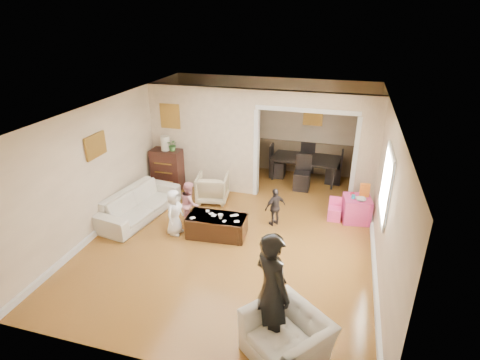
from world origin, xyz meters
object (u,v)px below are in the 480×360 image
(dresser, at_px, (167,169))
(child_kneel_b, at_px, (190,203))
(play_table, at_px, (356,209))
(armchair_front, at_px, (287,337))
(adult_person, at_px, (272,291))
(coffee_cup, at_px, (220,216))
(sofa, at_px, (139,204))
(child_toddler, at_px, (275,207))
(table_lamp, at_px, (165,143))
(child_kneel_a, at_px, (174,212))
(cyan_cup, at_px, (353,197))
(coffee_table, at_px, (217,226))
(dining_table, at_px, (305,169))
(armchair_back, at_px, (213,188))

(dresser, bearing_deg, child_kneel_b, -50.70)
(dresser, xyz_separation_m, play_table, (4.66, -0.40, -0.25))
(armchair_front, xyz_separation_m, dresser, (-3.79, 4.40, 0.19))
(adult_person, bearing_deg, coffee_cup, -15.31)
(dresser, bearing_deg, adult_person, -49.96)
(sofa, bearing_deg, adult_person, -118.25)
(child_toddler, bearing_deg, adult_person, 55.35)
(table_lamp, relative_size, child_kneel_a, 0.37)
(cyan_cup, xyz_separation_m, child_kneel_a, (-3.47, -1.52, -0.10))
(table_lamp, bearing_deg, coffee_table, -43.11)
(dresser, height_order, table_lamp, table_lamp)
(dresser, height_order, adult_person, adult_person)
(armchair_front, distance_m, table_lamp, 5.87)
(coffee_table, relative_size, play_table, 2.07)
(dresser, distance_m, child_toddler, 3.18)
(child_kneel_b, bearing_deg, child_kneel_a, 137.10)
(table_lamp, distance_m, child_kneel_a, 2.37)
(dining_table, xyz_separation_m, adult_person, (0.22, -5.72, 0.57))
(play_table, xyz_separation_m, adult_person, (-1.12, -3.81, 0.61))
(coffee_cup, relative_size, child_kneel_a, 0.10)
(child_toddler, bearing_deg, coffee_table, -8.93)
(dining_table, height_order, child_kneel_b, child_kneel_b)
(cyan_cup, height_order, adult_person, adult_person)
(dresser, distance_m, child_kneel_b, 1.96)
(armchair_front, xyz_separation_m, play_table, (0.87, 3.99, -0.06))
(play_table, distance_m, cyan_cup, 0.33)
(armchair_back, distance_m, cyan_cup, 3.24)
(play_table, xyz_separation_m, child_toddler, (-1.67, -0.67, 0.15))
(cyan_cup, bearing_deg, sofa, -166.68)
(child_kneel_b, relative_size, child_toddler, 1.15)
(coffee_table, bearing_deg, dining_table, 67.65)
(child_kneel_b, bearing_deg, coffee_cup, -138.10)
(coffee_cup, bearing_deg, armchair_front, -55.30)
(armchair_back, distance_m, dining_table, 2.72)
(armchair_front, bearing_deg, coffee_table, 164.48)
(coffee_table, relative_size, dining_table, 0.66)
(dresser, xyz_separation_m, coffee_table, (1.94, -1.82, -0.30))
(dresser, bearing_deg, cyan_cup, -5.66)
(armchair_front, distance_m, cyan_cup, 4.03)
(armchair_back, height_order, coffee_cup, armchair_back)
(play_table, height_order, dining_table, dining_table)
(adult_person, bearing_deg, dresser, -7.82)
(coffee_cup, xyz_separation_m, play_table, (2.62, 1.47, -0.21))
(armchair_back, height_order, adult_person, adult_person)
(armchair_back, relative_size, armchair_front, 0.72)
(dresser, height_order, child_kneel_a, dresser)
(sofa, xyz_separation_m, cyan_cup, (4.53, 1.07, 0.28))
(dining_table, distance_m, child_kneel_b, 3.67)
(coffee_table, xyz_separation_m, coffee_cup, (0.10, -0.05, 0.27))
(dresser, xyz_separation_m, table_lamp, (0.00, 0.00, 0.70))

